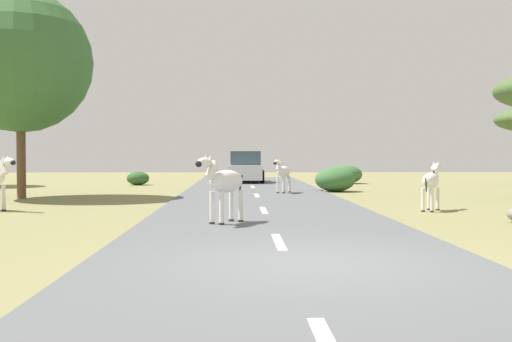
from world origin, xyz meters
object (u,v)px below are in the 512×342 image
bush_1 (138,178)px  zebra_3 (431,181)px  car_0 (246,168)px  bush_0 (335,180)px  tree_2 (20,61)px  bush_2 (347,174)px  zebra_0 (283,172)px  zebra_1 (224,182)px

bush_1 → zebra_3: bearing=-53.8°
car_0 → bush_0: bearing=-62.8°
bush_0 → bush_1: bush_0 is taller
zebra_3 → bush_1: 18.23m
tree_2 → bush_1: 10.89m
bush_0 → bush_1: size_ratio=1.48×
zebra_3 → car_0: bearing=139.5°
bush_2 → tree_2: bearing=-142.5°
zebra_3 → bush_2: bearing=120.7°
zebra_0 → bush_1: bearing=-18.3°
car_0 → bush_0: car_0 is taller
car_0 → tree_2: 14.75m
zebra_1 → bush_0: bearing=-73.4°
zebra_1 → bush_1: bearing=-37.7°
bush_1 → bush_2: bush_2 is taller
bush_0 → bush_1: 11.13m
tree_2 → bush_1: size_ratio=6.43×
zebra_1 → zebra_3: bearing=-113.2°
zebra_1 → zebra_3: (5.84, 3.33, -0.14)m
tree_2 → bush_0: 13.44m
tree_2 → zebra_1: bearing=-48.4°
car_0 → zebra_3: bearing=-71.6°
bush_2 → bush_1: bearing=-173.7°
zebra_3 → tree_2: 15.00m
zebra_0 → bush_0: bearing=-118.8°
zebra_0 → bush_1: zebra_0 is taller
zebra_0 → tree_2: (-9.75, -2.06, 4.11)m
zebra_0 → zebra_1: size_ratio=0.90×
zebra_0 → car_0: (-1.37, 9.34, -0.04)m
car_0 → bush_0: 8.64m
zebra_0 → zebra_3: 8.16m
zebra_1 → zebra_3: zebra_1 is taller
zebra_0 → tree_2: size_ratio=0.18×
zebra_1 → bush_2: bearing=-71.2°
zebra_1 → car_0: 19.97m
zebra_0 → bush_2: (4.21, 8.66, -0.38)m
zebra_3 → tree_2: size_ratio=0.19×
zebra_3 → tree_2: tree_2 is taller
zebra_0 → bush_1: size_ratio=1.19×
bush_1 → car_0: bearing=18.6°
bush_0 → zebra_3: bearing=-81.6°
tree_2 → bush_0: size_ratio=4.35×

